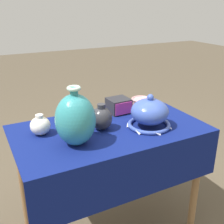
{
  "coord_description": "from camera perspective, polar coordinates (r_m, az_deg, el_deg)",
  "views": [
    {
      "loc": [
        -0.64,
        -1.27,
        1.37
      ],
      "look_at": [
        -0.01,
        -0.06,
        0.83
      ],
      "focal_mm": 45.0,
      "sensor_mm": 36.0,
      "label": 1
    }
  ],
  "objects": [
    {
      "name": "display_table",
      "position": [
        1.59,
        -0.28,
        -6.38
      ],
      "size": [
        1.05,
        0.6,
        0.72
      ],
      "color": "olive",
      "rests_on": "ground_plane"
    },
    {
      "name": "vase_tall_bulbous",
      "position": [
        1.35,
        -7.44,
        -1.51
      ],
      "size": [
        0.2,
        0.2,
        0.29
      ],
      "color": "teal",
      "rests_on": "display_table"
    },
    {
      "name": "vase_dome_bell",
      "position": [
        1.56,
        7.64,
        -0.37
      ],
      "size": [
        0.25,
        0.25,
        0.19
      ],
      "color": "#3851A8",
      "rests_on": "display_table"
    },
    {
      "name": "mosaic_tile_box",
      "position": [
        1.77,
        1.36,
        1.33
      ],
      "size": [
        0.13,
        0.13,
        0.09
      ],
      "rotation": [
        0.0,
        0.0,
        0.03
      ],
      "color": "#232328",
      "rests_on": "display_table"
    },
    {
      "name": "bowl_shallow_ochre",
      "position": [
        1.65,
        -8.84,
        -0.83
      ],
      "size": [
        0.14,
        0.14,
        0.07
      ],
      "primitive_type": "ellipsoid",
      "color": "gold",
      "rests_on": "display_table"
    },
    {
      "name": "cup_wide_rose",
      "position": [
        1.87,
        5.9,
        1.97
      ],
      "size": [
        0.13,
        0.13,
        0.06
      ],
      "color": "#D19399",
      "rests_on": "display_table"
    },
    {
      "name": "jar_round_charcoal",
      "position": [
        1.52,
        -2.1,
        -1.29
      ],
      "size": [
        0.12,
        0.12,
        0.15
      ],
      "color": "#2D2D33",
      "rests_on": "display_table"
    },
    {
      "name": "jar_round_ivory",
      "position": [
        1.52,
        -14.38,
        -2.67
      ],
      "size": [
        0.11,
        0.11,
        0.11
      ],
      "color": "white",
      "rests_on": "display_table"
    }
  ]
}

